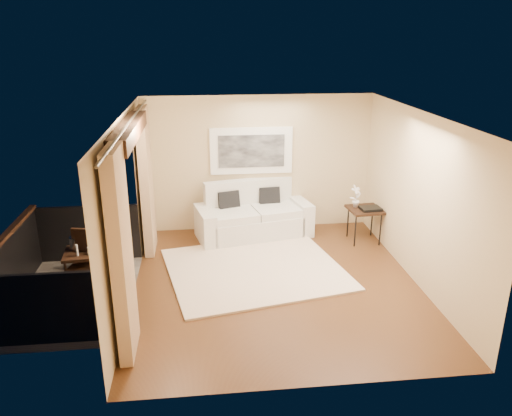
{
  "coord_description": "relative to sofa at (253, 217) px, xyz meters",
  "views": [
    {
      "loc": [
        -1.11,
        -7.08,
        3.84
      ],
      "look_at": [
        -0.25,
        0.71,
        1.05
      ],
      "focal_mm": 35.0,
      "sensor_mm": 36.0,
      "label": 1
    }
  ],
  "objects": [
    {
      "name": "balcony",
      "position": [
        -3.14,
        -2.1,
        -0.2
      ],
      "size": [
        1.81,
        2.6,
        1.17
      ],
      "color": "#605B56",
      "rests_on": "ground"
    },
    {
      "name": "artwork",
      "position": [
        0.02,
        0.37,
        1.25
      ],
      "size": [
        1.62,
        0.07,
        0.92
      ],
      "color": "white",
      "rests_on": "room_shell"
    },
    {
      "name": "balcony_chair_near",
      "position": [
        -2.75,
        -2.12,
        0.24
      ],
      "size": [
        0.54,
        0.55,
        1.05
      ],
      "rotation": [
        0.0,
        0.0,
        -0.23
      ],
      "color": "black",
      "rests_on": "balcony"
    },
    {
      "name": "side_table",
      "position": [
        2.09,
        -0.56,
        0.23
      ],
      "size": [
        0.66,
        0.66,
        0.66
      ],
      "rotation": [
        0.0,
        0.0,
        0.09
      ],
      "color": "black",
      "rests_on": "floor"
    },
    {
      "name": "bistro_table",
      "position": [
        -2.79,
        -2.03,
        0.23
      ],
      "size": [
        0.63,
        0.63,
        0.68
      ],
      "rotation": [
        0.0,
        0.0,
        0.09
      ],
      "color": "black",
      "rests_on": "balcony"
    },
    {
      "name": "candle",
      "position": [
        -2.73,
        -1.91,
        0.35
      ],
      "size": [
        0.06,
        0.06,
        0.07
      ],
      "primitive_type": "cylinder",
      "color": "red",
      "rests_on": "bistro_table"
    },
    {
      "name": "rug",
      "position": [
        -0.13,
        -1.58,
        -0.36
      ],
      "size": [
        3.27,
        2.99,
        0.04
      ],
      "primitive_type": "cube",
      "rotation": [
        0.0,
        0.0,
        0.2
      ],
      "color": "beige",
      "rests_on": "floor"
    },
    {
      "name": "tray",
      "position": [
        2.17,
        -0.64,
        0.31
      ],
      "size": [
        0.4,
        0.31,
        0.05
      ],
      "primitive_type": "cube",
      "rotation": [
        0.0,
        0.0,
        0.09
      ],
      "color": "black",
      "rests_on": "side_table"
    },
    {
      "name": "sofa",
      "position": [
        0.0,
        0.0,
        0.0
      ],
      "size": [
        2.35,
        1.38,
        1.06
      ],
      "rotation": [
        0.0,
        0.0,
        0.21
      ],
      "color": "silver",
      "rests_on": "floor"
    },
    {
      "name": "vase",
      "position": [
        -2.85,
        -2.18,
        0.4
      ],
      "size": [
        0.04,
        0.04,
        0.18
      ],
      "primitive_type": "cylinder",
      "color": "white",
      "rests_on": "bistro_table"
    },
    {
      "name": "ice_bucket",
      "position": [
        -2.92,
        -1.92,
        0.41
      ],
      "size": [
        0.18,
        0.18,
        0.2
      ],
      "primitive_type": "cylinder",
      "color": "silver",
      "rests_on": "bistro_table"
    },
    {
      "name": "glass_a",
      "position": [
        -2.68,
        -2.15,
        0.37
      ],
      "size": [
        0.06,
        0.06,
        0.12
      ],
      "primitive_type": "cylinder",
      "color": "white",
      "rests_on": "bistro_table"
    },
    {
      "name": "room_shell",
      "position": [
        -1.97,
        -2.1,
        2.15
      ],
      "size": [
        5.0,
        6.4,
        5.0
      ],
      "color": "white",
      "rests_on": "ground"
    },
    {
      "name": "balcony_chair_far",
      "position": [
        -2.57,
        -1.36,
        0.24
      ],
      "size": [
        0.58,
        0.58,
        1.05
      ],
      "rotation": [
        0.0,
        0.0,
        3.47
      ],
      "color": "black",
      "rests_on": "balcony"
    },
    {
      "name": "orchid",
      "position": [
        1.93,
        -0.45,
        0.5
      ],
      "size": [
        0.27,
        0.25,
        0.43
      ],
      "primitive_type": "imported",
      "rotation": [
        0.0,
        0.0,
        0.55
      ],
      "color": "white",
      "rests_on": "side_table"
    },
    {
      "name": "glass_b",
      "position": [
        -2.64,
        -2.05,
        0.37
      ],
      "size": [
        0.06,
        0.06,
        0.12
      ],
      "primitive_type": "cylinder",
      "color": "silver",
      "rests_on": "bistro_table"
    },
    {
      "name": "curtains",
      "position": [
        -1.95,
        -2.1,
        0.96
      ],
      "size": [
        0.16,
        4.8,
        2.64
      ],
      "color": "tan",
      "rests_on": "ground"
    },
    {
      "name": "floor",
      "position": [
        0.16,
        -2.1,
        -0.37
      ],
      "size": [
        5.0,
        5.0,
        0.0
      ],
      "primitive_type": "plane",
      "color": "#58341A",
      "rests_on": "ground"
    }
  ]
}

